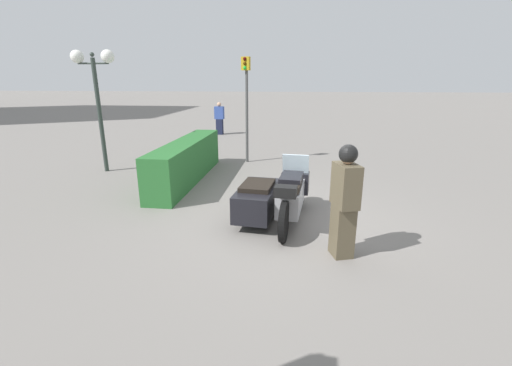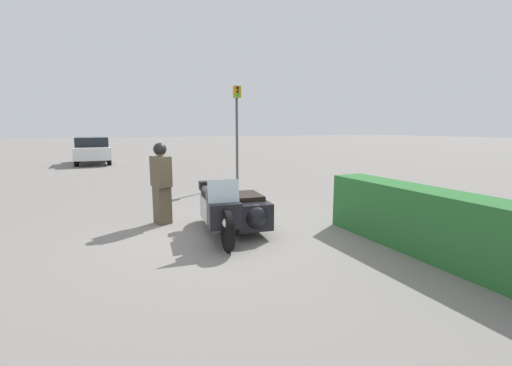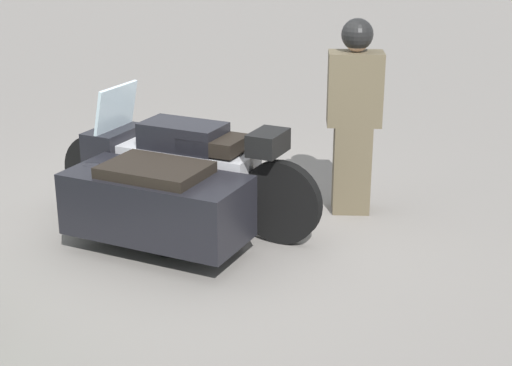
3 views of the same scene
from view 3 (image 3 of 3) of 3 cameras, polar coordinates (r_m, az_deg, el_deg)
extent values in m
plane|color=slate|center=(6.80, -5.35, -3.38)|extent=(160.00, 160.00, 0.00)
cylinder|color=black|center=(7.28, -11.35, 0.81)|extent=(0.71, 0.17, 0.70)
cylinder|color=black|center=(6.40, 1.80, -1.41)|extent=(0.71, 0.17, 0.70)
cylinder|color=black|center=(6.24, -6.72, -2.89)|extent=(0.56, 0.16, 0.55)
cube|color=#B7B7BC|center=(6.75, -5.23, 0.73)|extent=(1.31, 0.54, 0.45)
cube|color=black|center=(6.66, -5.31, 3.38)|extent=(0.73, 0.46, 0.24)
cube|color=black|center=(6.52, -3.11, 2.91)|extent=(0.55, 0.44, 0.12)
cube|color=black|center=(7.11, -10.25, 2.21)|extent=(0.38, 0.59, 0.44)
cube|color=silver|center=(6.97, -10.14, 5.42)|extent=(0.17, 0.55, 0.40)
sphere|color=white|center=(7.26, -11.71, 1.93)|extent=(0.18, 0.18, 0.18)
cube|color=black|center=(6.21, -7.23, -1.60)|extent=(1.50, 0.80, 0.50)
sphere|color=black|center=(6.54, -11.76, -0.54)|extent=(0.47, 0.47, 0.47)
cube|color=black|center=(6.12, -7.34, 0.93)|extent=(0.84, 0.64, 0.09)
cube|color=black|center=(6.29, 0.88, 2.97)|extent=(0.28, 0.39, 0.18)
cube|color=brown|center=(7.12, 6.97, 1.10)|extent=(0.40, 0.37, 0.81)
cube|color=brown|center=(6.92, 7.21, 6.82)|extent=(0.54, 0.41, 0.64)
sphere|color=tan|center=(6.84, 7.37, 10.35)|extent=(0.22, 0.22, 0.22)
sphere|color=black|center=(6.84, 7.38, 10.67)|extent=(0.28, 0.28, 0.28)
camera|label=1|loc=(6.81, 51.90, 12.08)|focal=24.00mm
camera|label=2|loc=(11.75, -30.38, 14.04)|focal=24.00mm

